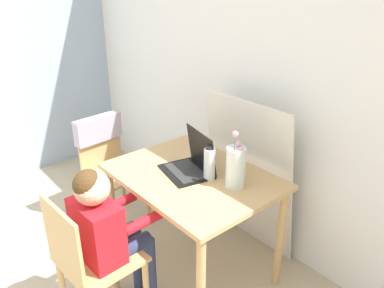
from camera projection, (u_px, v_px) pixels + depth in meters
wall_back at (268, 77)px, 2.49m from camera, size 6.40×0.05×2.50m
dining_table at (192, 188)px, 2.36m from camera, size 1.02×0.77×0.74m
chair_occupied at (90, 263)px, 2.01m from camera, size 0.42×0.42×0.86m
chair_spare at (106, 152)px, 2.95m from camera, size 0.47×0.44×0.87m
person_seated at (106, 225)px, 2.01m from camera, size 0.32×0.44×1.00m
laptop at (192, 162)px, 2.33m from camera, size 0.37×0.32×0.26m
flower_vase at (236, 166)px, 2.13m from camera, size 0.11×0.11×0.35m
water_bottle at (210, 163)px, 2.22m from camera, size 0.07×0.07×0.22m
cardboard_panel at (248, 174)px, 2.69m from camera, size 0.76×0.17×1.13m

